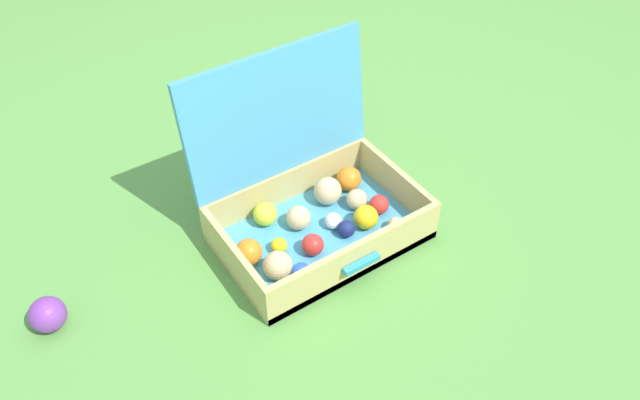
% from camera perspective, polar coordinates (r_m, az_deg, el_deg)
% --- Properties ---
extents(ground_plane, '(16.00, 16.00, 0.00)m').
position_cam_1_polar(ground_plane, '(1.90, 0.41, -1.67)').
color(ground_plane, '#569342').
extents(open_suitcase, '(0.56, 0.45, 0.50)m').
position_cam_1_polar(open_suitcase, '(1.80, -0.92, -0.10)').
color(open_suitcase, '#4799C6').
rests_on(open_suitcase, ground).
extents(stray_ball_on_grass, '(0.09, 0.09, 0.09)m').
position_cam_1_polar(stray_ball_on_grass, '(1.75, -23.17, -9.39)').
color(stray_ball_on_grass, purple).
rests_on(stray_ball_on_grass, ground).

